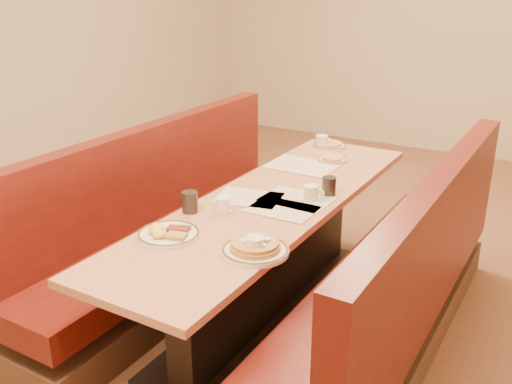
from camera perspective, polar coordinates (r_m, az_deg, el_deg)
The scene contains 18 objects.
ground at distance 3.50m, azimuth 1.52°, elevation -12.22°, with size 8.00×8.00×0.00m, color #9E6647.
diner_table at distance 3.31m, azimuth 1.58°, elevation -6.77°, with size 0.70×2.50×0.75m.
booth_left at distance 3.69m, azimuth -8.41°, elevation -4.20°, with size 0.55×2.50×1.05m.
booth_right at distance 3.08m, azimuth 13.76°, elevation -10.02°, with size 0.55×2.50×1.05m.
placemat_near_left at distance 3.16m, azimuth -0.75°, elevation -0.56°, with size 0.35×0.26×0.00m, color beige.
placemat_near_right at distance 3.01m, azimuth 2.66°, elevation -1.70°, with size 0.35×0.26×0.00m, color beige.
placemat_far_left at distance 3.72m, azimuth 4.63°, elevation 2.66°, with size 0.43×0.33×0.00m, color beige.
placemat_far_right at distance 3.15m, azimuth 4.09°, elevation -0.71°, with size 0.37×0.28×0.00m, color beige.
pancake_plate at distance 2.54m, azimuth -0.08°, elevation -5.65°, with size 0.30×0.30×0.07m.
eggs_plate at distance 2.73m, azimuth -8.83°, elevation -4.11°, with size 0.30×0.30×0.06m.
extra_plate_mid at distance 3.83m, azimuth 7.63°, elevation 3.26°, with size 0.20×0.20×0.04m.
extra_plate_far at distance 4.15m, azimuth 7.38°, elevation 4.67°, with size 0.25×0.25×0.05m.
coffee_mug_a at distance 2.51m, azimuth 0.03°, elevation -5.45°, with size 0.12×0.08×0.09m.
coffee_mug_b at distance 2.96m, azimuth -3.27°, elevation -1.30°, with size 0.11×0.08×0.08m.
coffee_mug_c at distance 3.13m, azimuth 5.60°, elevation -0.09°, with size 0.11×0.08×0.09m.
coffee_mug_d at distance 4.12m, azimuth 6.64°, elevation 5.04°, with size 0.12×0.09×0.09m.
soda_tumbler_near at distance 2.98m, azimuth -6.64°, elevation -1.00°, with size 0.08×0.08×0.11m.
soda_tumbler_mid at distance 3.22m, azimuth 7.32°, elevation 0.57°, with size 0.08×0.08×0.11m.
Camera 1 is at (1.42, -2.57, 1.90)m, focal length 40.00 mm.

